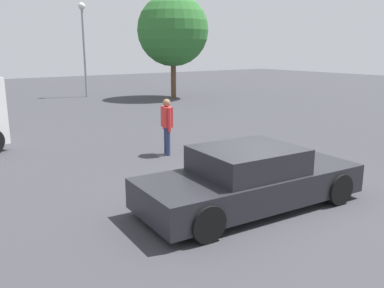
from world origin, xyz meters
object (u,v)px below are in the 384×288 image
sedan_foreground (250,179)px  light_post_near (83,33)px  pedestrian (167,122)px  dog (218,160)px

sedan_foreground → light_post_near: (4.51, 20.05, 3.45)m
pedestrian → sedan_foreground: bearing=92.1°
sedan_foreground → pedestrian: pedestrian is taller
light_post_near → pedestrian: bearing=-103.2°
pedestrian → light_post_near: (3.66, 15.63, 3.03)m
sedan_foreground → light_post_near: bearing=81.5°
sedan_foreground → light_post_near: 20.84m
dog → pedestrian: size_ratio=0.34×
sedan_foreground → dog: 2.68m
sedan_foreground → pedestrian: (0.85, 4.42, 0.42)m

